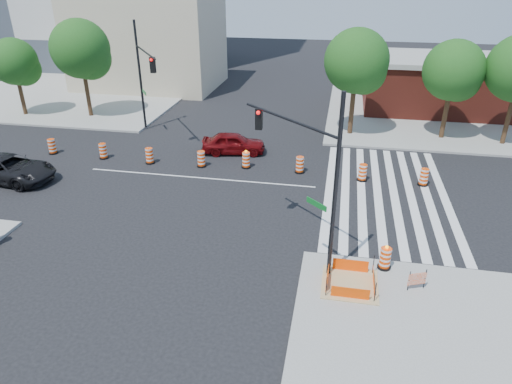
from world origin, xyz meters
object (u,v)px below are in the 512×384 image
Objects in this scene: signal_pole_se at (308,161)px; signal_pole_nw at (143,70)px; red_coupe at (234,143)px; dark_suv at (9,168)px.

signal_pole_se is 19.15m from signal_pole_nw.
red_coupe is 13.69m from signal_pole_se.
signal_pole_se reaches higher than red_coupe.
signal_pole_nw is at bearing -4.61° from signal_pole_se.
dark_suv is at bearing 27.54° from signal_pole_se.
signal_pole_nw reaches higher than signal_pole_se.
red_coupe is 13.80m from dark_suv.
dark_suv reaches higher than red_coupe.
dark_suv is 0.69× the size of signal_pole_nw.
dark_suv is (-12.00, -6.81, 0.04)m from red_coupe.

